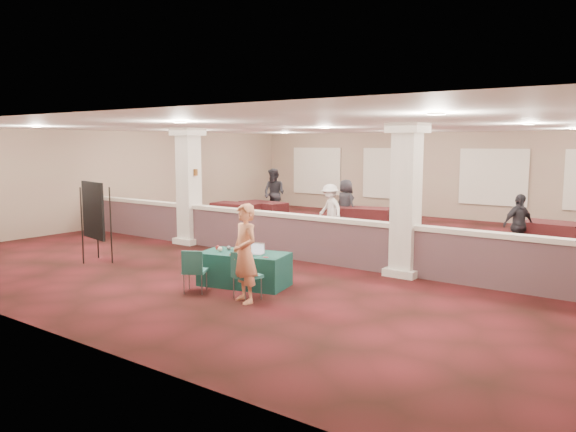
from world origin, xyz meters
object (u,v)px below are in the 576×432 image
Objects in this scene: woman at (245,253)px; attendee_c at (518,225)px; easel_board at (93,211)px; far_table_front_right at (566,240)px; conf_chair_side at (194,268)px; near_table at (244,269)px; conf_chair_main at (244,272)px; far_table_back_left at (263,212)px; far_table_front_left at (237,213)px; far_table_back_center at (362,219)px; attendee_b at (330,209)px; attendee_a at (274,194)px; far_table_front_center at (320,233)px; attendee_d at (346,204)px.

woman is 7.69m from attendee_c.
far_table_front_right is at bearing 52.08° from easel_board.
near_table is at bearing 38.88° from conf_chair_side.
far_table_back_left is at bearing 140.09° from conf_chair_main.
easel_board is 5.11m from woman.
far_table_front_left is (-6.68, 7.32, -0.16)m from conf_chair_main.
far_table_front_right reaches higher than far_table_back_center.
easel_board reaches higher than far_table_back_center.
attendee_b reaches higher than far_table_back_center.
attendee_a is (-0.12, 0.80, 0.58)m from far_table_back_left.
far_table_back_left is at bearing 148.47° from woman.
far_table_back_left is at bearing -176.26° from far_table_back_center.
conf_chair_main reaches higher than far_table_front_left.
near_table is 0.98× the size of woman.
attendee_c is (3.54, 6.30, 0.45)m from near_table.
far_table_front_center is 2.10m from attendee_b.
easel_board is 8.53m from far_table_back_center.
far_table_back_center is (-2.23, 8.41, -0.14)m from conf_chair_main.
attendee_c is (2.89, 7.07, 0.27)m from conf_chair_main.
far_table_front_left is at bearing -105.25° from attendee_a.
far_table_front_left is at bearing -123.22° from far_table_back_left.
conf_chair_main is 8.94m from attendee_d.
far_table_back_center is (4.45, 1.09, 0.02)m from far_table_front_left.
far_table_back_left is 0.93× the size of attendee_a.
near_table is 1.03m from conf_chair_main.
attendee_a is at bearing 10.38° from attendee_d.
woman is 1.01× the size of far_table_front_left.
far_table_back_center is 1.17× the size of attendee_c.
attendee_b is at bearing 122.42° from attendee_c.
conf_chair_side is 0.47× the size of woman.
far_table_front_right is 1.27m from attendee_c.
easel_board is at bearing -81.45° from far_table_back_left.
easel_board reaches higher than far_table_front_right.
conf_chair_side is 0.41× the size of far_table_front_right.
far_table_back_left is 3.91m from far_table_back_center.
conf_chair_side is at bearing -124.66° from near_table.
far_table_back_left is (-5.48, 7.38, 0.02)m from near_table.
attendee_b is (-2.77, 7.21, -0.10)m from woman.
far_table_front_right is at bearing -2.00° from far_table_back_left.
far_table_front_left is at bearing 119.41° from near_table.
conf_chair_side reaches higher than near_table.
far_table_front_left is 4.05m from attendee_b.
easel_board is 1.10× the size of far_table_front_left.
attendee_b is (-0.87, 1.86, 0.42)m from far_table_front_center.
conf_chair_side is 8.28m from attendee_c.
far_table_front_right is (4.52, 7.03, 0.08)m from near_table.
attendee_d is (-2.24, 7.68, 0.48)m from near_table.
easel_board is 7.92m from far_table_back_left.
far_table_back_center reaches higher than far_table_front_center.
conf_chair_main is 0.40m from woman.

